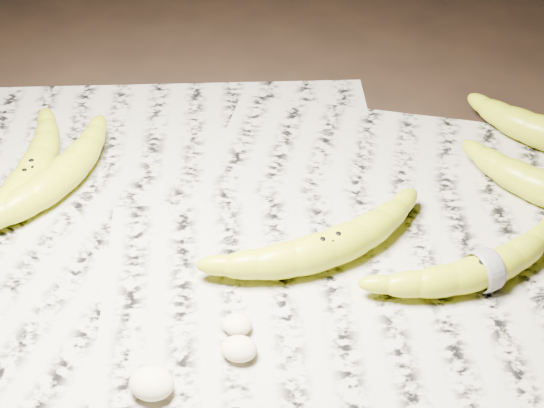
% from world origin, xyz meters
% --- Properties ---
extents(ground, '(3.00, 3.00, 0.00)m').
position_xyz_m(ground, '(0.00, 0.00, 0.00)').
color(ground, black).
rests_on(ground, ground).
extents(newspaper_patch, '(0.90, 0.70, 0.01)m').
position_xyz_m(newspaper_patch, '(-0.01, -0.02, 0.00)').
color(newspaper_patch, '#AEA895').
rests_on(newspaper_patch, ground).
extents(banana_left_a, '(0.07, 0.22, 0.04)m').
position_xyz_m(banana_left_a, '(-0.30, 0.02, 0.03)').
color(banana_left_a, gold).
rests_on(banana_left_a, newspaper_patch).
extents(banana_left_b, '(0.12, 0.21, 0.04)m').
position_xyz_m(banana_left_b, '(-0.27, 0.03, 0.03)').
color(banana_left_b, gold).
rests_on(banana_left_b, newspaper_patch).
extents(banana_center, '(0.21, 0.18, 0.04)m').
position_xyz_m(banana_center, '(0.04, -0.02, 0.03)').
color(banana_center, gold).
rests_on(banana_center, newspaper_patch).
extents(banana_taped, '(0.20, 0.17, 0.04)m').
position_xyz_m(banana_taped, '(0.20, -0.02, 0.03)').
color(banana_taped, gold).
rests_on(banana_taped, newspaper_patch).
extents(measuring_tape, '(0.03, 0.04, 0.04)m').
position_xyz_m(measuring_tape, '(0.20, -0.02, 0.03)').
color(measuring_tape, white).
rests_on(measuring_tape, newspaper_patch).
extents(flesh_chunk_a, '(0.04, 0.03, 0.02)m').
position_xyz_m(flesh_chunk_a, '(-0.08, -0.21, 0.02)').
color(flesh_chunk_a, '#FFF0C5').
rests_on(flesh_chunk_a, newspaper_patch).
extents(flesh_chunk_b, '(0.03, 0.03, 0.02)m').
position_xyz_m(flesh_chunk_b, '(-0.02, -0.16, 0.02)').
color(flesh_chunk_b, '#FFF0C5').
rests_on(flesh_chunk_b, newspaper_patch).
extents(flesh_chunk_c, '(0.03, 0.02, 0.02)m').
position_xyz_m(flesh_chunk_c, '(-0.02, -0.13, 0.02)').
color(flesh_chunk_c, '#FFF0C5').
rests_on(flesh_chunk_c, newspaper_patch).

